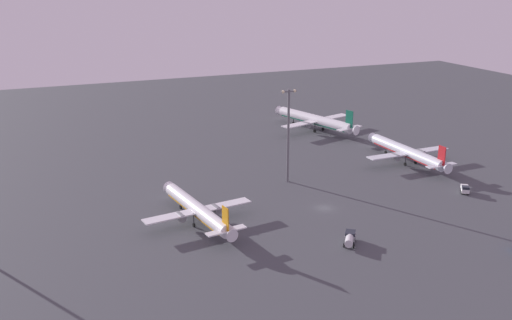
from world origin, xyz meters
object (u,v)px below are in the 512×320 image
object	(u,v)px
airplane_terminal_side	(407,152)
airplane_near_gate	(315,120)
cargo_loader	(465,189)
apron_light_west	(288,130)
airplane_mid_apron	(198,210)
fuel_truck	(350,238)

from	to	relation	value
airplane_terminal_side	airplane_near_gate	bearing A→B (deg)	97.23
cargo_loader	apron_light_west	world-z (taller)	apron_light_west
airplane_mid_apron	airplane_terminal_side	world-z (taller)	airplane_terminal_side
cargo_loader	apron_light_west	bearing A→B (deg)	2.28
cargo_loader	airplane_mid_apron	bearing A→B (deg)	29.00
airplane_mid_apron	fuel_truck	distance (m)	36.90
cargo_loader	fuel_truck	world-z (taller)	fuel_truck
airplane_terminal_side	cargo_loader	distance (m)	28.28
airplane_terminal_side	cargo_loader	bearing A→B (deg)	-94.68
airplane_mid_apron	fuel_truck	xyz separation A→B (m)	(27.91, -24.05, -2.09)
airplane_mid_apron	airplane_near_gate	size ratio (longest dim) A/B	0.86
airplane_terminal_side	fuel_truck	world-z (taller)	airplane_terminal_side
airplane_mid_apron	cargo_loader	bearing A→B (deg)	-15.00
airplane_terminal_side	airplane_near_gate	xyz separation A→B (m)	(-7.47, 47.67, 0.42)
airplane_mid_apron	airplane_terminal_side	xyz separation A→B (m)	(75.48, 19.26, 0.23)
apron_light_west	cargo_loader	bearing A→B (deg)	-33.55
airplane_near_gate	apron_light_west	distance (m)	60.96
airplane_near_gate	cargo_loader	xyz separation A→B (m)	(6.00, -75.79, -2.93)
airplane_terminal_side	airplane_near_gate	size ratio (longest dim) A/B	0.91
airplane_near_gate	apron_light_west	bearing A→B (deg)	-142.52
airplane_terminal_side	apron_light_west	world-z (taller)	apron_light_west
fuel_truck	apron_light_west	xyz separation A→B (m)	(4.94, 42.48, 14.08)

